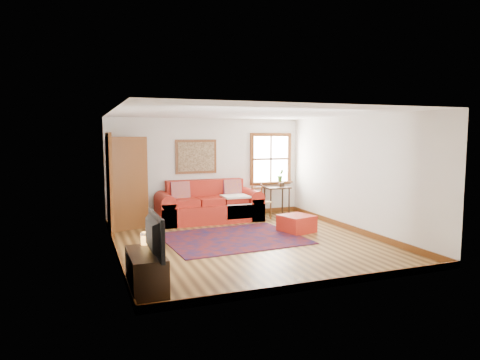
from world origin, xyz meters
name	(u,v)px	position (x,y,z in m)	size (l,w,h in m)	color
ground	(248,242)	(0.00, 0.00, 0.00)	(5.50, 5.50, 0.00)	#492E13
room_envelope	(247,158)	(0.00, 0.02, 1.65)	(5.04, 5.54, 2.52)	silver
window	(272,164)	(1.78, 2.70, 1.31)	(1.18, 0.20, 1.38)	white
doorway	(121,183)	(-2.21, 1.78, 1.07)	(0.89, 1.08, 2.14)	black
framed_artwork	(196,157)	(-0.30, 2.71, 1.55)	(1.05, 0.07, 0.85)	brown
persian_rug	(233,238)	(-0.18, 0.33, 0.01)	(2.67, 2.14, 0.02)	#58110C
red_leather_sofa	(209,207)	(-0.12, 2.27, 0.33)	(2.51, 1.04, 0.98)	#A72215
red_ottoman	(297,224)	(1.32, 0.43, 0.18)	(0.63, 0.63, 0.36)	#A72215
side_table	(277,191)	(1.76, 2.35, 0.62)	(0.62, 0.47, 0.75)	black
ladder_back_chair	(260,201)	(1.15, 2.05, 0.46)	(0.51, 0.50, 0.85)	tan
media_cabinet	(146,272)	(-2.26, -2.04, 0.27)	(0.44, 0.98, 0.54)	black
television	(149,235)	(-2.24, -2.20, 0.81)	(0.95, 0.12, 0.55)	black
candle_hurricane	(145,239)	(-2.21, -1.62, 0.63)	(0.12, 0.12, 0.18)	silver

